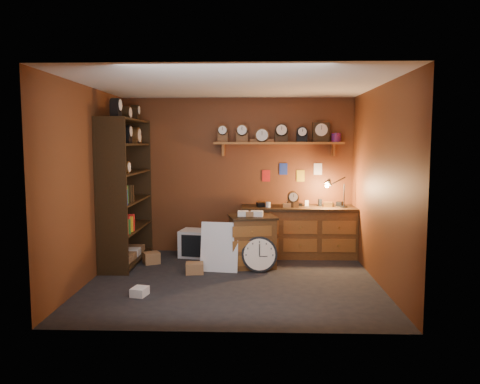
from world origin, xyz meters
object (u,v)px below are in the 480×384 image
shelving_unit (124,185)px  big_round_clock (259,254)px  workbench (299,229)px  low_cabinet (252,239)px

shelving_unit → big_round_clock: (2.17, -0.50, -0.99)m
shelving_unit → workbench: shelving_unit is taller
workbench → big_round_clock: bearing=-124.1°
shelving_unit → big_round_clock: bearing=-13.1°
low_cabinet → big_round_clock: low_cabinet is taller
shelving_unit → low_cabinet: size_ratio=2.90×
workbench → big_round_clock: workbench is taller
low_cabinet → workbench: bearing=30.0°
shelving_unit → workbench: (2.84, 0.49, -0.78)m
low_cabinet → big_round_clock: (0.11, -0.30, -0.17)m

